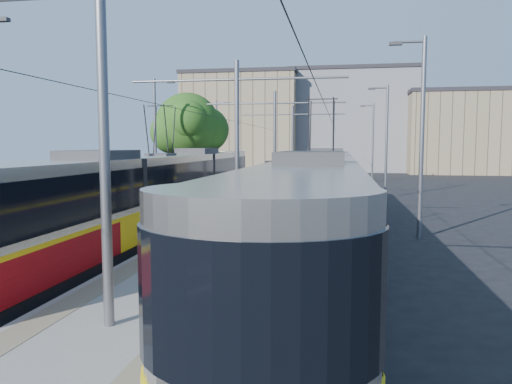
# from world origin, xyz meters

# --- Properties ---
(ground) EXTENTS (160.00, 160.00, 0.00)m
(ground) POSITION_xyz_m (0.00, 0.00, 0.00)
(ground) COLOR black
(ground) RESTS_ON ground
(platform) EXTENTS (4.00, 50.00, 0.30)m
(platform) POSITION_xyz_m (0.00, 17.00, 0.15)
(platform) COLOR gray
(platform) RESTS_ON ground
(tactile_strip_left) EXTENTS (0.70, 50.00, 0.01)m
(tactile_strip_left) POSITION_xyz_m (-1.45, 17.00, 0.30)
(tactile_strip_left) COLOR gray
(tactile_strip_left) RESTS_ON platform
(tactile_strip_right) EXTENTS (0.70, 50.00, 0.01)m
(tactile_strip_right) POSITION_xyz_m (1.45, 17.00, 0.30)
(tactile_strip_right) COLOR gray
(tactile_strip_right) RESTS_ON platform
(rails) EXTENTS (8.71, 70.00, 0.03)m
(rails) POSITION_xyz_m (0.00, 17.00, 0.02)
(rails) COLOR gray
(rails) RESTS_ON ground
(tram_left) EXTENTS (2.43, 28.85, 5.50)m
(tram_left) POSITION_xyz_m (-3.60, 8.55, 1.71)
(tram_left) COLOR black
(tram_left) RESTS_ON ground
(tram_right) EXTENTS (2.43, 30.77, 5.50)m
(tram_right) POSITION_xyz_m (3.60, 6.48, 1.86)
(tram_right) COLOR black
(tram_right) RESTS_ON ground
(catenary) EXTENTS (9.20, 70.00, 7.00)m
(catenary) POSITION_xyz_m (0.00, 14.15, 4.52)
(catenary) COLOR slate
(catenary) RESTS_ON platform
(street_lamps) EXTENTS (15.18, 38.22, 8.00)m
(street_lamps) POSITION_xyz_m (-0.00, 21.00, 4.18)
(street_lamps) COLOR slate
(street_lamps) RESTS_ON ground
(shelter) EXTENTS (0.81, 1.23, 2.62)m
(shelter) POSITION_xyz_m (0.68, 13.84, 1.67)
(shelter) COLOR black
(shelter) RESTS_ON platform
(tree) EXTENTS (5.21, 4.82, 7.57)m
(tree) POSITION_xyz_m (-6.43, 22.70, 5.12)
(tree) COLOR #382314
(tree) RESTS_ON ground
(building_left) EXTENTS (16.32, 12.24, 14.10)m
(building_left) POSITION_xyz_m (-10.00, 60.00, 7.06)
(building_left) COLOR gray
(building_left) RESTS_ON ground
(building_centre) EXTENTS (18.36, 14.28, 14.62)m
(building_centre) POSITION_xyz_m (6.00, 64.00, 7.32)
(building_centre) COLOR slate
(building_centre) RESTS_ON ground
(building_right) EXTENTS (14.28, 10.20, 10.96)m
(building_right) POSITION_xyz_m (20.00, 58.00, 5.49)
(building_right) COLOR gray
(building_right) RESTS_ON ground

